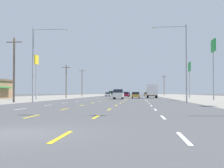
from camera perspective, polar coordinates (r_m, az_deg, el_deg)
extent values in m
plane|color=#4C4C4F|center=(75.64, 1.82, -2.57)|extent=(572.00, 572.00, 0.00)
cube|color=gray|center=(80.82, -16.00, -2.44)|extent=(28.00, 440.00, 0.01)
cube|color=white|center=(25.78, -16.23, -4.37)|extent=(0.14, 2.60, 0.01)
cube|color=white|center=(32.88, -11.51, -3.79)|extent=(0.14, 2.60, 0.01)
cube|color=white|center=(40.13, -8.49, -3.40)|extent=(0.14, 2.60, 0.01)
cube|color=white|center=(47.45, -6.40, -3.13)|extent=(0.14, 2.60, 0.01)
cube|color=white|center=(54.83, -4.87, -2.93)|extent=(0.14, 2.60, 0.01)
cube|color=white|center=(62.23, -3.70, -2.77)|extent=(0.14, 2.60, 0.01)
cube|color=white|center=(69.66, -2.78, -2.65)|extent=(0.14, 2.60, 0.01)
cube|color=white|center=(77.09, -2.04, -2.55)|extent=(0.14, 2.60, 0.01)
cube|color=white|center=(84.54, -1.43, -2.46)|extent=(0.14, 2.60, 0.01)
cube|color=white|center=(92.00, -0.92, -2.39)|extent=(0.14, 2.60, 0.01)
cube|color=white|center=(99.47, -0.49, -2.33)|extent=(0.14, 2.60, 0.01)
cube|color=white|center=(106.94, -0.11, -2.28)|extent=(0.14, 2.60, 0.01)
cube|color=white|center=(114.41, 0.21, -2.24)|extent=(0.14, 2.60, 0.01)
cube|color=white|center=(121.89, 0.50, -2.20)|extent=(0.14, 2.60, 0.01)
cube|color=white|center=(129.36, 0.75, -2.16)|extent=(0.14, 2.60, 0.01)
cube|color=white|center=(136.85, 0.97, -2.13)|extent=(0.14, 2.60, 0.01)
cube|color=white|center=(144.33, 1.17, -2.10)|extent=(0.14, 2.60, 0.01)
cube|color=white|center=(151.81, 1.36, -2.08)|extent=(0.14, 2.60, 0.01)
cube|color=white|center=(159.30, 1.52, -2.06)|extent=(0.14, 2.60, 0.01)
cube|color=white|center=(166.79, 1.67, -2.04)|extent=(0.14, 2.60, 0.01)
cube|color=white|center=(174.28, 1.81, -2.02)|extent=(0.14, 2.60, 0.01)
cube|color=white|center=(181.77, 1.93, -2.00)|extent=(0.14, 2.60, 0.01)
cube|color=white|center=(189.26, 2.05, -1.98)|extent=(0.14, 2.60, 0.01)
cube|color=white|center=(196.75, 2.15, -1.97)|extent=(0.14, 2.60, 0.01)
cube|color=white|center=(204.24, 2.25, -1.95)|extent=(0.14, 2.60, 0.01)
cube|color=white|center=(211.73, 2.35, -1.94)|extent=(0.14, 2.60, 0.01)
cube|color=white|center=(219.23, 2.43, -1.93)|extent=(0.14, 2.60, 0.01)
cube|color=white|center=(226.72, 2.51, -1.92)|extent=(0.14, 2.60, 0.01)
cube|color=yellow|center=(17.54, -14.35, -5.72)|extent=(0.14, 2.60, 0.01)
cube|color=yellow|center=(24.74, -8.61, -4.54)|extent=(0.14, 2.60, 0.01)
cube|color=yellow|center=(32.07, -5.49, -3.87)|extent=(0.14, 2.60, 0.01)
cube|color=yellow|center=(39.47, -3.53, -3.45)|extent=(0.14, 2.60, 0.01)
cube|color=yellow|center=(46.90, -2.19, -3.16)|extent=(0.14, 2.60, 0.01)
cube|color=yellow|center=(54.35, -1.22, -2.94)|extent=(0.14, 2.60, 0.01)
cube|color=yellow|center=(61.81, -0.49, -2.78)|extent=(0.14, 2.60, 0.01)
cube|color=yellow|center=(69.28, 0.09, -2.65)|extent=(0.14, 2.60, 0.01)
cube|color=yellow|center=(76.75, 0.55, -2.55)|extent=(0.14, 2.60, 0.01)
cube|color=yellow|center=(84.23, 0.94, -2.47)|extent=(0.14, 2.60, 0.01)
cube|color=yellow|center=(91.72, 1.26, -2.40)|extent=(0.14, 2.60, 0.01)
cube|color=yellow|center=(99.20, 1.53, -2.33)|extent=(0.14, 2.60, 0.01)
cube|color=yellow|center=(106.69, 1.76, -2.28)|extent=(0.14, 2.60, 0.01)
cube|color=yellow|center=(114.18, 1.96, -2.24)|extent=(0.14, 2.60, 0.01)
cube|color=yellow|center=(121.67, 2.14, -2.20)|extent=(0.14, 2.60, 0.01)
cube|color=yellow|center=(129.16, 2.30, -2.16)|extent=(0.14, 2.60, 0.01)
cube|color=yellow|center=(136.65, 2.44, -2.13)|extent=(0.14, 2.60, 0.01)
cube|color=yellow|center=(144.15, 2.56, -2.10)|extent=(0.14, 2.60, 0.01)
cube|color=yellow|center=(151.64, 2.68, -2.08)|extent=(0.14, 2.60, 0.01)
cube|color=yellow|center=(159.14, 2.78, -2.06)|extent=(0.14, 2.60, 0.01)
cube|color=yellow|center=(166.63, 2.87, -2.03)|extent=(0.14, 2.60, 0.01)
cube|color=yellow|center=(174.13, 2.96, -2.02)|extent=(0.14, 2.60, 0.01)
cube|color=yellow|center=(181.62, 3.04, -2.00)|extent=(0.14, 2.60, 0.01)
cube|color=yellow|center=(189.12, 3.11, -1.98)|extent=(0.14, 2.60, 0.01)
cube|color=yellow|center=(196.62, 3.17, -1.97)|extent=(0.14, 2.60, 0.01)
cube|color=yellow|center=(204.11, 3.24, -1.95)|extent=(0.14, 2.60, 0.01)
cube|color=yellow|center=(211.61, 3.29, -1.94)|extent=(0.14, 2.60, 0.01)
cube|color=yellow|center=(219.11, 3.35, -1.93)|extent=(0.14, 2.60, 0.01)
cube|color=yellow|center=(226.60, 3.40, -1.92)|extent=(0.14, 2.60, 0.01)
cube|color=yellow|center=(9.39, -9.15, -9.39)|extent=(0.14, 2.60, 0.01)
cube|color=yellow|center=(16.73, -2.89, -5.97)|extent=(0.14, 2.60, 0.01)
cube|color=yellow|center=(24.17, -0.49, -4.63)|extent=(0.14, 2.60, 0.01)
cube|color=yellow|center=(31.63, 0.78, -3.91)|extent=(0.14, 2.60, 0.01)
cube|color=yellow|center=(39.11, 1.56, -3.47)|extent=(0.14, 2.60, 0.01)
cube|color=yellow|center=(46.60, 2.09, -3.17)|extent=(0.14, 2.60, 0.01)
cube|color=yellow|center=(54.09, 2.47, -2.95)|extent=(0.14, 2.60, 0.01)
cube|color=yellow|center=(61.58, 2.76, -2.78)|extent=(0.14, 2.60, 0.01)
cube|color=yellow|center=(69.08, 2.99, -2.65)|extent=(0.14, 2.60, 0.01)
cube|color=yellow|center=(76.57, 3.17, -2.55)|extent=(0.14, 2.60, 0.01)
cube|color=yellow|center=(84.07, 3.32, -2.47)|extent=(0.14, 2.60, 0.01)
cube|color=yellow|center=(91.56, 3.44, -2.39)|extent=(0.14, 2.60, 0.01)
cube|color=yellow|center=(99.06, 3.55, -2.33)|extent=(0.14, 2.60, 0.01)
cube|color=yellow|center=(106.56, 3.64, -2.28)|extent=(0.14, 2.60, 0.01)
cube|color=yellow|center=(114.06, 3.72, -2.24)|extent=(0.14, 2.60, 0.01)
cube|color=yellow|center=(121.55, 3.79, -2.20)|extent=(0.14, 2.60, 0.01)
cube|color=yellow|center=(129.05, 3.85, -2.16)|extent=(0.14, 2.60, 0.01)
cube|color=yellow|center=(136.55, 3.91, -2.13)|extent=(0.14, 2.60, 0.01)
cube|color=yellow|center=(144.05, 3.96, -2.10)|extent=(0.14, 2.60, 0.01)
cube|color=yellow|center=(151.55, 4.00, -2.08)|extent=(0.14, 2.60, 0.01)
cube|color=yellow|center=(159.05, 4.04, -2.05)|extent=(0.14, 2.60, 0.01)
cube|color=yellow|center=(166.55, 4.08, -2.03)|extent=(0.14, 2.60, 0.01)
cube|color=yellow|center=(174.05, 4.11, -2.01)|extent=(0.14, 2.60, 0.01)
cube|color=yellow|center=(181.55, 4.14, -2.00)|extent=(0.14, 2.60, 0.01)
cube|color=yellow|center=(189.04, 4.17, -1.98)|extent=(0.14, 2.60, 0.01)
cube|color=yellow|center=(196.54, 4.19, -1.97)|extent=(0.14, 2.60, 0.01)
cube|color=yellow|center=(204.04, 4.22, -1.95)|extent=(0.14, 2.60, 0.01)
cube|color=yellow|center=(211.54, 4.24, -1.94)|extent=(0.14, 2.60, 0.01)
cube|color=yellow|center=(219.04, 4.26, -1.93)|extent=(0.14, 2.60, 0.01)
cube|color=yellow|center=(226.54, 4.28, -1.92)|extent=(0.14, 2.60, 0.01)
cube|color=white|center=(9.20, 12.82, -9.53)|extent=(0.14, 2.60, 0.01)
cube|color=white|center=(16.62, 9.21, -5.98)|extent=(0.14, 2.60, 0.01)
cube|color=white|center=(24.09, 7.85, -4.62)|extent=(0.14, 2.60, 0.01)
cube|color=white|center=(31.58, 7.14, -3.90)|extent=(0.14, 2.60, 0.01)
cube|color=white|center=(39.07, 6.70, -3.46)|extent=(0.14, 2.60, 0.01)
cube|color=white|center=(46.56, 6.40, -3.16)|extent=(0.14, 2.60, 0.01)
cube|color=white|center=(54.06, 6.18, -2.94)|extent=(0.14, 2.60, 0.01)
cube|color=white|center=(61.55, 6.02, -2.78)|extent=(0.14, 2.60, 0.01)
cube|color=white|center=(69.05, 5.89, -2.65)|extent=(0.14, 2.60, 0.01)
cube|color=white|center=(76.55, 5.79, -2.55)|extent=(0.14, 2.60, 0.01)
cube|color=white|center=(84.05, 5.71, -2.46)|extent=(0.14, 2.60, 0.01)
cube|color=white|center=(91.54, 5.64, -2.39)|extent=(0.14, 2.60, 0.01)
cube|color=white|center=(99.04, 5.58, -2.33)|extent=(0.14, 2.60, 0.01)
cube|color=white|center=(106.54, 5.53, -2.28)|extent=(0.14, 2.60, 0.01)
cube|color=white|center=(114.04, 5.48, -2.23)|extent=(0.14, 2.60, 0.01)
cube|color=white|center=(121.54, 5.44, -2.19)|extent=(0.14, 2.60, 0.01)
cube|color=white|center=(129.04, 5.41, -2.16)|extent=(0.14, 2.60, 0.01)
cube|color=white|center=(136.54, 5.38, -2.13)|extent=(0.14, 2.60, 0.01)
cube|color=white|center=(144.04, 5.35, -2.10)|extent=(0.14, 2.60, 0.01)
cube|color=white|center=(151.54, 5.32, -2.07)|extent=(0.14, 2.60, 0.01)
cube|color=white|center=(159.04, 5.30, -2.05)|extent=(0.14, 2.60, 0.01)
cube|color=white|center=(166.54, 5.28, -2.03)|extent=(0.14, 2.60, 0.01)
cube|color=white|center=(174.04, 5.26, -2.01)|extent=(0.14, 2.60, 0.01)
cube|color=white|center=(181.54, 5.25, -1.99)|extent=(0.14, 2.60, 0.01)
cube|color=white|center=(189.04, 5.23, -1.98)|extent=(0.14, 2.60, 0.01)
cube|color=white|center=(196.54, 5.22, -1.96)|extent=(0.14, 2.60, 0.01)
cube|color=white|center=(204.04, 5.20, -1.95)|extent=(0.14, 2.60, 0.01)
cube|color=white|center=(211.53, 5.19, -1.94)|extent=(0.14, 2.60, 0.01)
cube|color=white|center=(219.03, 5.18, -1.93)|extent=(0.14, 2.60, 0.01)
cube|color=white|center=(226.53, 5.17, -1.91)|extent=(0.14, 2.60, 0.01)
cube|color=white|center=(64.04, 1.17, -1.99)|extent=(1.98, 4.90, 0.92)
cube|color=black|center=(63.99, 1.17, -1.28)|extent=(1.82, 2.70, 0.68)
cylinder|color=black|center=(65.80, 0.54, -2.38)|extent=(0.26, 0.76, 0.76)
cylinder|color=black|center=(65.70, 2.00, -2.38)|extent=(0.26, 0.76, 0.76)
cylinder|color=black|center=(62.41, 0.30, -2.43)|extent=(0.26, 0.76, 0.76)
cylinder|color=black|center=(62.30, 1.84, -2.43)|extent=(0.26, 0.76, 0.76)
cube|color=#B28C33|center=(72.60, 4.31, -2.11)|extent=(1.80, 4.50, 0.62)
cube|color=black|center=(72.50, 4.30, -1.66)|extent=(1.62, 2.10, 0.52)
cylinder|color=black|center=(74.17, 3.72, -2.34)|extent=(0.22, 0.64, 0.64)
cylinder|color=black|center=(74.15, 4.91, -2.34)|extent=(0.22, 0.64, 0.64)
cylinder|color=black|center=(71.07, 3.67, -2.37)|extent=(0.22, 0.64, 0.64)
cylinder|color=black|center=(71.05, 4.92, -2.37)|extent=(0.22, 0.64, 0.64)
cube|color=#B28C33|center=(79.49, 7.16, -1.41)|extent=(2.40, 1.90, 2.10)
cube|color=silver|center=(75.80, 7.27, -1.06)|extent=(2.40, 5.10, 2.50)
cylinder|color=black|center=(79.41, 6.42, -2.17)|extent=(0.30, 0.96, 0.96)
cylinder|color=black|center=(79.50, 7.90, -2.16)|extent=(0.30, 0.96, 0.96)
cylinder|color=black|center=(74.52, 6.52, -2.20)|extent=(0.30, 0.96, 0.96)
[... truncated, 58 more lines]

